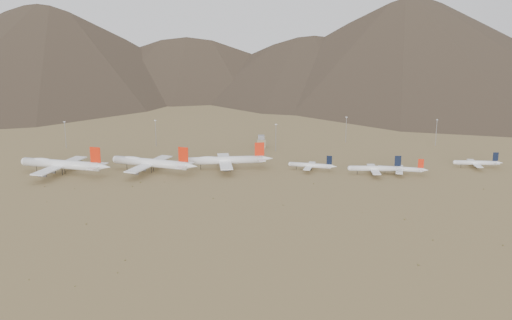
{
  "coord_description": "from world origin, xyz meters",
  "views": [
    {
      "loc": [
        15.94,
        -413.75,
        118.68
      ],
      "look_at": [
        23.47,
        30.0,
        9.74
      ],
      "focal_mm": 40.0,
      "sensor_mm": 36.0,
      "label": 1
    }
  ],
  "objects_px": {
    "widebody_west": "(62,164)",
    "control_tower": "(261,142)",
    "widebody_east": "(227,160)",
    "widebody_centre": "(151,163)",
    "narrowbody_a": "(312,165)",
    "narrowbody_b": "(376,168)"
  },
  "relations": [
    {
      "from": "control_tower",
      "to": "widebody_east",
      "type": "bearing_deg",
      "value": -110.92
    },
    {
      "from": "widebody_centre",
      "to": "narrowbody_a",
      "type": "relative_size",
      "value": 1.88
    },
    {
      "from": "narrowbody_a",
      "to": "narrowbody_b",
      "type": "xyz_separation_m",
      "value": [
        49.6,
        -13.49,
        0.73
      ]
    },
    {
      "from": "widebody_east",
      "to": "control_tower",
      "type": "xyz_separation_m",
      "value": [
        30.56,
        79.95,
        -2.05
      ]
    },
    {
      "from": "narrowbody_b",
      "to": "widebody_east",
      "type": "bearing_deg",
      "value": 173.29
    },
    {
      "from": "widebody_east",
      "to": "narrowbody_a",
      "type": "relative_size",
      "value": 1.85
    },
    {
      "from": "narrowbody_a",
      "to": "narrowbody_b",
      "type": "height_order",
      "value": "narrowbody_b"
    },
    {
      "from": "narrowbody_a",
      "to": "control_tower",
      "type": "bearing_deg",
      "value": 130.34
    },
    {
      "from": "widebody_east",
      "to": "narrowbody_b",
      "type": "height_order",
      "value": "widebody_east"
    },
    {
      "from": "widebody_centre",
      "to": "narrowbody_b",
      "type": "xyz_separation_m",
      "value": [
        178.99,
        -10.24,
        -2.88
      ]
    },
    {
      "from": "widebody_centre",
      "to": "control_tower",
      "type": "relative_size",
      "value": 6.08
    },
    {
      "from": "widebody_west",
      "to": "widebody_centre",
      "type": "distance_m",
      "value": 69.68
    },
    {
      "from": "widebody_west",
      "to": "control_tower",
      "type": "distance_m",
      "value": 186.23
    },
    {
      "from": "widebody_west",
      "to": "control_tower",
      "type": "relative_size",
      "value": 6.49
    },
    {
      "from": "widebody_west",
      "to": "narrowbody_b",
      "type": "xyz_separation_m",
      "value": [
        248.48,
        -5.24,
        -3.22
      ]
    },
    {
      "from": "widebody_west",
      "to": "control_tower",
      "type": "height_order",
      "value": "widebody_west"
    },
    {
      "from": "narrowbody_b",
      "to": "control_tower",
      "type": "distance_m",
      "value": 133.57
    },
    {
      "from": "narrowbody_a",
      "to": "widebody_centre",
      "type": "bearing_deg",
      "value": -162.28
    },
    {
      "from": "narrowbody_a",
      "to": "control_tower",
      "type": "relative_size",
      "value": 3.23
    },
    {
      "from": "widebody_west",
      "to": "widebody_east",
      "type": "xyz_separation_m",
      "value": [
        129.61,
        15.02,
        -0.84
      ]
    },
    {
      "from": "control_tower",
      "to": "widebody_centre",
      "type": "bearing_deg",
      "value": -135.23
    },
    {
      "from": "widebody_west",
      "to": "widebody_centre",
      "type": "relative_size",
      "value": 1.07
    }
  ]
}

